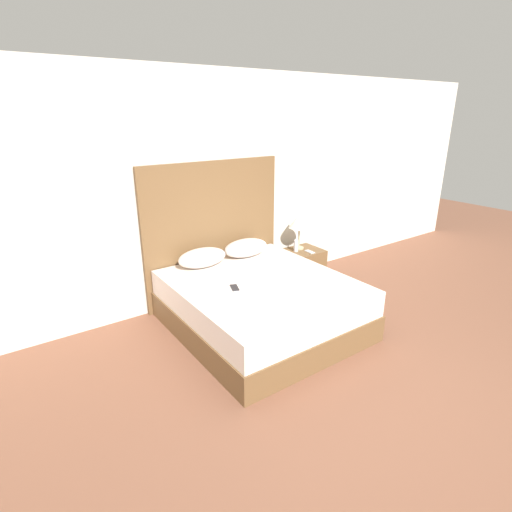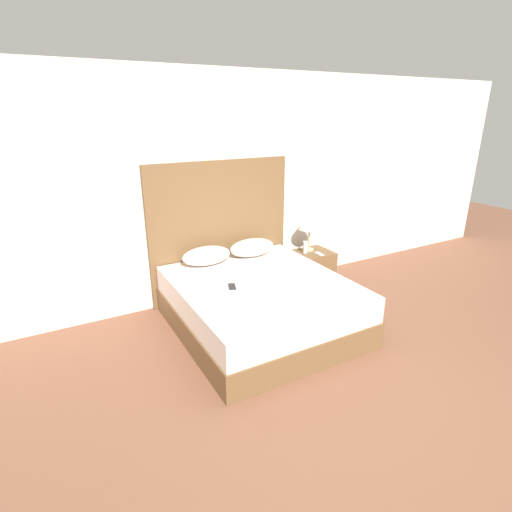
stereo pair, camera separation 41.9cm
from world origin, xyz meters
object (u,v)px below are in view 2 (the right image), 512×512
Objects in this scene: phone_on_nightstand at (319,254)px; phone_on_bed at (232,287)px; table_lamp at (310,223)px; nightstand at (312,268)px; bed at (260,305)px.

phone_on_bed is at bearing -160.02° from phone_on_nightstand.
table_lamp is 0.43m from phone_on_nightstand.
phone_on_nightstand is at bearing -84.05° from nightstand.
bed is 1.39m from nightstand.
table_lamp reaches higher than nightstand.
bed is 12.44× the size of phone_on_nightstand.
nightstand is 3.16× the size of phone_on_nightstand.
phone_on_bed is 1.07× the size of phone_on_nightstand.
nightstand is at bearing 29.40° from bed.
phone_on_nightstand is at bearing -81.93° from table_lamp.
phone_on_bed reaches higher than nightstand.
phone_on_bed is at bearing -156.38° from nightstand.
table_lamp is at bearing 98.07° from phone_on_nightstand.
bed is at bearing -154.88° from phone_on_nightstand.
table_lamp is (1.19, 0.77, 0.57)m from bed.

